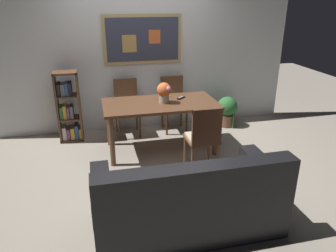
{
  "coord_description": "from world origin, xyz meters",
  "views": [
    {
      "loc": [
        -0.8,
        -3.94,
        2.16
      ],
      "look_at": [
        0.07,
        -0.28,
        0.65
      ],
      "focal_mm": 34.64,
      "sensor_mm": 36.0,
      "label": 1
    }
  ],
  "objects_px": {
    "dining_table": "(160,109)",
    "bookshelf": "(69,110)",
    "dining_chair_far_left": "(127,102)",
    "potted_ivy": "(227,111)",
    "leather_couch": "(188,202)",
    "dining_chair_near_right": "(204,134)",
    "dining_chair_far_right": "(173,99)",
    "tv_remote": "(181,98)",
    "flower_vase": "(164,92)"
  },
  "relations": [
    {
      "from": "dining_table",
      "to": "bookshelf",
      "type": "height_order",
      "value": "bookshelf"
    },
    {
      "from": "dining_chair_far_left",
      "to": "potted_ivy",
      "type": "xyz_separation_m",
      "value": [
        1.75,
        -0.08,
        -0.26
      ]
    },
    {
      "from": "leather_couch",
      "to": "dining_chair_far_left",
      "type": "bearing_deg",
      "value": 96.34
    },
    {
      "from": "dining_chair_near_right",
      "to": "dining_chair_far_right",
      "type": "bearing_deg",
      "value": 90.26
    },
    {
      "from": "dining_chair_far_left",
      "to": "tv_remote",
      "type": "xyz_separation_m",
      "value": [
        0.75,
        -0.64,
        0.22
      ]
    },
    {
      "from": "dining_chair_near_right",
      "to": "dining_chair_far_left",
      "type": "bearing_deg",
      "value": 117.3
    },
    {
      "from": "dining_table",
      "to": "dining_chair_far_right",
      "type": "distance_m",
      "value": 0.87
    },
    {
      "from": "dining_chair_near_right",
      "to": "leather_couch",
      "type": "height_order",
      "value": "dining_chair_near_right"
    },
    {
      "from": "bookshelf",
      "to": "potted_ivy",
      "type": "bearing_deg",
      "value": -0.22
    },
    {
      "from": "dining_chair_far_right",
      "to": "flower_vase",
      "type": "relative_size",
      "value": 3.09
    },
    {
      "from": "leather_couch",
      "to": "bookshelf",
      "type": "relative_size",
      "value": 1.62
    },
    {
      "from": "dining_chair_far_left",
      "to": "bookshelf",
      "type": "relative_size",
      "value": 0.82
    },
    {
      "from": "tv_remote",
      "to": "leather_couch",
      "type": "bearing_deg",
      "value": -103.26
    },
    {
      "from": "potted_ivy",
      "to": "flower_vase",
      "type": "height_order",
      "value": "flower_vase"
    },
    {
      "from": "flower_vase",
      "to": "dining_chair_far_right",
      "type": "bearing_deg",
      "value": 67.15
    },
    {
      "from": "dining_chair_far_right",
      "to": "flower_vase",
      "type": "xyz_separation_m",
      "value": [
        -0.33,
        -0.79,
        0.37
      ]
    },
    {
      "from": "dining_chair_far_right",
      "to": "dining_chair_near_right",
      "type": "height_order",
      "value": "same"
    },
    {
      "from": "bookshelf",
      "to": "tv_remote",
      "type": "height_order",
      "value": "bookshelf"
    },
    {
      "from": "dining_chair_near_right",
      "to": "dining_chair_far_left",
      "type": "height_order",
      "value": "same"
    },
    {
      "from": "dining_table",
      "to": "dining_chair_near_right",
      "type": "distance_m",
      "value": 0.89
    },
    {
      "from": "tv_remote",
      "to": "dining_chair_far_left",
      "type": "bearing_deg",
      "value": 139.64
    },
    {
      "from": "flower_vase",
      "to": "dining_table",
      "type": "bearing_deg",
      "value": 158.62
    },
    {
      "from": "dining_table",
      "to": "tv_remote",
      "type": "height_order",
      "value": "tv_remote"
    },
    {
      "from": "potted_ivy",
      "to": "tv_remote",
      "type": "relative_size",
      "value": 3.67
    },
    {
      "from": "tv_remote",
      "to": "bookshelf",
      "type": "bearing_deg",
      "value": 161.25
    },
    {
      "from": "dining_chair_far_right",
      "to": "flower_vase",
      "type": "height_order",
      "value": "flower_vase"
    },
    {
      "from": "bookshelf",
      "to": "tv_remote",
      "type": "bearing_deg",
      "value": -18.75
    },
    {
      "from": "leather_couch",
      "to": "potted_ivy",
      "type": "height_order",
      "value": "leather_couch"
    },
    {
      "from": "flower_vase",
      "to": "tv_remote",
      "type": "bearing_deg",
      "value": 26.69
    },
    {
      "from": "potted_ivy",
      "to": "tv_remote",
      "type": "distance_m",
      "value": 1.24
    },
    {
      "from": "dining_table",
      "to": "dining_chair_far_right",
      "type": "relative_size",
      "value": 1.79
    },
    {
      "from": "dining_chair_near_right",
      "to": "potted_ivy",
      "type": "distance_m",
      "value": 1.77
    },
    {
      "from": "dining_chair_far_right",
      "to": "leather_couch",
      "type": "bearing_deg",
      "value": -100.98
    },
    {
      "from": "dining_chair_far_left",
      "to": "dining_table",
      "type": "bearing_deg",
      "value": -61.98
    },
    {
      "from": "dining_chair_far_right",
      "to": "dining_chair_far_left",
      "type": "bearing_deg",
      "value": -179.46
    },
    {
      "from": "potted_ivy",
      "to": "leather_couch",
      "type": "bearing_deg",
      "value": -120.3
    },
    {
      "from": "dining_chair_far_right",
      "to": "dining_chair_far_left",
      "type": "distance_m",
      "value": 0.79
    },
    {
      "from": "dining_table",
      "to": "flower_vase",
      "type": "relative_size",
      "value": 5.54
    },
    {
      "from": "dining_chair_far_right",
      "to": "tv_remote",
      "type": "bearing_deg",
      "value": -93.86
    },
    {
      "from": "flower_vase",
      "to": "tv_remote",
      "type": "height_order",
      "value": "flower_vase"
    },
    {
      "from": "dining_chair_far_right",
      "to": "tv_remote",
      "type": "xyz_separation_m",
      "value": [
        -0.04,
        -0.64,
        0.22
      ]
    },
    {
      "from": "bookshelf",
      "to": "flower_vase",
      "type": "height_order",
      "value": "bookshelf"
    },
    {
      "from": "dining_chair_far_right",
      "to": "potted_ivy",
      "type": "relative_size",
      "value": 1.67
    },
    {
      "from": "dining_table",
      "to": "leather_couch",
      "type": "height_order",
      "value": "leather_couch"
    },
    {
      "from": "dining_table",
      "to": "dining_chair_near_right",
      "type": "xyz_separation_m",
      "value": [
        0.39,
        -0.79,
        -0.11
      ]
    },
    {
      "from": "flower_vase",
      "to": "leather_couch",
      "type": "bearing_deg",
      "value": -95.42
    },
    {
      "from": "leather_couch",
      "to": "tv_remote",
      "type": "height_order",
      "value": "leather_couch"
    },
    {
      "from": "dining_chair_far_right",
      "to": "bookshelf",
      "type": "bearing_deg",
      "value": -177.45
    },
    {
      "from": "flower_vase",
      "to": "bookshelf",
      "type": "bearing_deg",
      "value": 152.73
    },
    {
      "from": "leather_couch",
      "to": "potted_ivy",
      "type": "relative_size",
      "value": 3.31
    }
  ]
}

